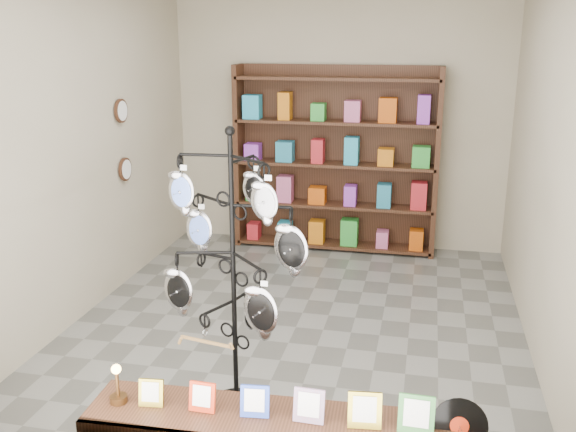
# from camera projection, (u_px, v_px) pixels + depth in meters

# --- Properties ---
(ground) EXTENTS (5.00, 5.00, 0.00)m
(ground) POSITION_uv_depth(u_px,v_px,m) (296.00, 327.00, 5.78)
(ground) COLOR slate
(ground) RESTS_ON ground
(room_envelope) EXTENTS (5.00, 5.00, 5.00)m
(room_envelope) POSITION_uv_depth(u_px,v_px,m) (297.00, 122.00, 5.27)
(room_envelope) COLOR #B2A88F
(room_envelope) RESTS_ON ground
(display_tree) EXTENTS (1.06, 1.03, 2.00)m
(display_tree) POSITION_uv_depth(u_px,v_px,m) (233.00, 253.00, 4.23)
(display_tree) COLOR black
(display_tree) RESTS_ON ground
(back_shelving) EXTENTS (2.42, 0.36, 2.20)m
(back_shelving) POSITION_uv_depth(u_px,v_px,m) (335.00, 165.00, 7.65)
(back_shelving) COLOR black
(back_shelving) RESTS_ON ground
(wall_clocks) EXTENTS (0.03, 0.24, 0.84)m
(wall_clocks) POSITION_uv_depth(u_px,v_px,m) (123.00, 140.00, 6.53)
(wall_clocks) COLOR black
(wall_clocks) RESTS_ON ground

